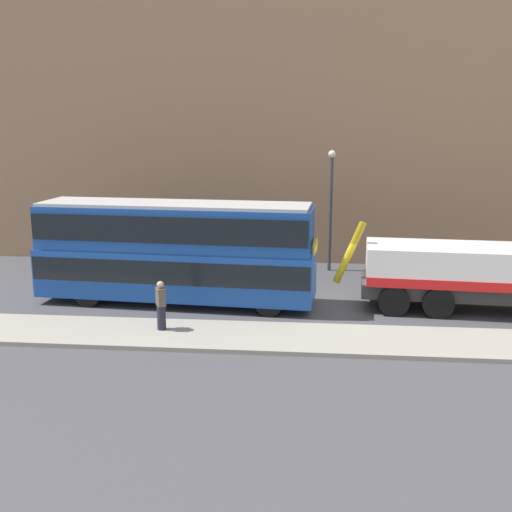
{
  "coord_description": "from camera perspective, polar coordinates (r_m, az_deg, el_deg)",
  "views": [
    {
      "loc": [
        -1.11,
        -22.92,
        7.07
      ],
      "look_at": [
        -3.22,
        -0.37,
        2.0
      ],
      "focal_mm": 41.67,
      "sensor_mm": 36.0,
      "label": 1
    }
  ],
  "objects": [
    {
      "name": "recovery_tow_truck",
      "position": [
        24.16,
        22.06,
        -1.01
      ],
      "size": [
        10.22,
        3.29,
        3.67
      ],
      "rotation": [
        0.0,
        0.0,
        -0.07
      ],
      "color": "#2D2D2D",
      "rests_on": "ground_plane"
    },
    {
      "name": "pedestrian_onlooker",
      "position": [
        20.56,
        -9.1,
        -4.76
      ],
      "size": [
        0.43,
        0.48,
        1.71
      ],
      "rotation": [
        0.0,
        0.0,
        0.53
      ],
      "color": "#232333",
      "rests_on": "near_kerb"
    },
    {
      "name": "ground_plane",
      "position": [
        24.01,
        7.78,
        -4.63
      ],
      "size": [
        120.0,
        120.0,
        0.0
      ],
      "primitive_type": "plane",
      "color": "#424247"
    },
    {
      "name": "street_lamp",
      "position": [
        28.82,
        7.2,
        5.35
      ],
      "size": [
        0.36,
        0.36,
        5.83
      ],
      "color": "#38383D",
      "rests_on": "ground_plane"
    },
    {
      "name": "near_kerb",
      "position": [
        20.01,
        8.26,
        -7.98
      ],
      "size": [
        60.0,
        2.8,
        0.15
      ],
      "primitive_type": "cube",
      "color": "gray",
      "rests_on": "ground_plane"
    },
    {
      "name": "double_decker_bus",
      "position": [
        23.66,
        -7.73,
        0.7
      ],
      "size": [
        11.17,
        3.35,
        4.06
      ],
      "rotation": [
        0.0,
        0.0,
        -0.07
      ],
      "color": "#19479E",
      "rests_on": "ground_plane"
    },
    {
      "name": "building_facade",
      "position": [
        30.81,
        7.64,
        14.37
      ],
      "size": [
        60.0,
        1.5,
        16.0
      ],
      "color": "#9E7A5B",
      "rests_on": "ground_plane"
    }
  ]
}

